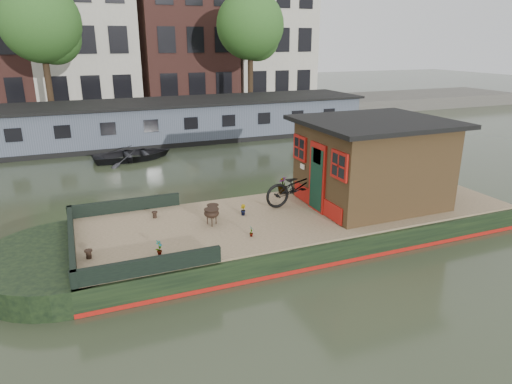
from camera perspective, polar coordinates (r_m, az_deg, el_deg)
name	(u,v)px	position (r m, az deg, el deg)	size (l,w,h in m)	color
ground	(302,234)	(12.87, 5.73, -5.24)	(120.00, 120.00, 0.00)	#2A311F
houseboat_hull	(258,232)	(12.23, 0.22, -5.05)	(14.01, 4.02, 0.60)	black
houseboat_deck	(302,213)	(12.63, 5.82, -2.64)	(11.80, 3.80, 0.05)	#9B805F
bow_bulwark	(111,235)	(11.24, -17.73, -5.10)	(3.00, 4.00, 0.35)	black
cabin	(372,161)	(13.39, 14.31, 3.72)	(4.00, 3.50, 2.42)	#312213
bicycle	(299,186)	(13.07, 5.34, 0.77)	(0.73, 2.09, 1.10)	black
potted_plant_a	(159,248)	(10.29, -12.02, -6.82)	(0.19, 0.13, 0.36)	brown
potted_plant_b	(243,210)	(12.32, -1.66, -2.24)	(0.16, 0.13, 0.29)	brown
potted_plant_d	(283,185)	(14.05, 3.35, 0.88)	(0.30, 0.30, 0.53)	brown
potted_plant_e	(251,231)	(10.99, -0.58, -4.90)	(0.15, 0.10, 0.29)	brown
brazier_front	(212,217)	(11.70, -5.56, -3.11)	(0.40, 0.40, 0.44)	black
brazier_rear	(213,211)	(12.18, -5.41, -2.40)	(0.34, 0.34, 0.36)	black
bollard_port	(155,215)	(12.44, -12.55, -2.79)	(0.15, 0.15, 0.17)	black
bollard_stbd	(89,254)	(10.60, -20.19, -7.31)	(0.17, 0.17, 0.20)	black
dinghy	(133,152)	(21.46, -15.14, 4.89)	(2.51, 3.51, 0.73)	black
far_houseboat	(182,122)	(25.35, -9.26, 8.69)	(20.40, 4.40, 2.11)	#494F61
quay	(159,114)	(31.72, -11.99, 9.50)	(60.00, 6.00, 0.90)	#47443F
townhouse_row	(137,2)	(38.40, -14.65, 21.96)	(27.25, 8.00, 16.50)	#582E27
tree_left	(43,26)	(29.46, -25.03, 18.25)	(4.40, 4.40, 7.40)	#332316
tree_right	(252,29)	(31.72, -0.52, 19.76)	(4.40, 4.40, 7.40)	#332316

